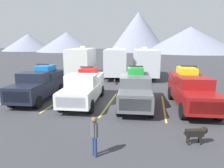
# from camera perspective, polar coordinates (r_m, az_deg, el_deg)

# --- Properties ---
(ground_plane) EXTENTS (240.00, 240.00, 0.00)m
(ground_plane) POSITION_cam_1_polar(r_m,az_deg,el_deg) (14.85, -0.05, -4.59)
(ground_plane) COLOR #38383D
(pickup_truck_a) EXTENTS (2.51, 5.74, 2.56)m
(pickup_truck_a) POSITION_cam_1_polar(r_m,az_deg,el_deg) (15.87, -20.07, 0.08)
(pickup_truck_a) COLOR black
(pickup_truck_a) RESTS_ON ground
(pickup_truck_b) EXTENTS (2.54, 5.93, 2.45)m
(pickup_truck_b) POSITION_cam_1_polar(r_m,az_deg,el_deg) (14.27, -7.88, -0.70)
(pickup_truck_b) COLOR white
(pickup_truck_b) RESTS_ON ground
(pickup_truck_c) EXTENTS (2.49, 5.55, 2.61)m
(pickup_truck_c) POSITION_cam_1_polar(r_m,az_deg,el_deg) (13.42, 6.65, -1.25)
(pickup_truck_c) COLOR #595B60
(pickup_truck_c) RESTS_ON ground
(pickup_truck_d) EXTENTS (2.55, 6.00, 2.64)m
(pickup_truck_d) POSITION_cam_1_polar(r_m,az_deg,el_deg) (13.97, 21.46, -1.33)
(pickup_truck_d) COLOR maroon
(pickup_truck_d) RESTS_ON ground
(lot_stripe_a) EXTENTS (0.12, 5.50, 0.01)m
(lot_stripe_a) POSITION_cam_1_polar(r_m,az_deg,el_deg) (17.09, -25.84, -3.60)
(lot_stripe_a) COLOR gold
(lot_stripe_a) RESTS_ON ground
(lot_stripe_b) EXTENTS (0.12, 5.50, 0.01)m
(lot_stripe_b) POSITION_cam_1_polar(r_m,az_deg,el_deg) (15.17, -14.62, -4.62)
(lot_stripe_b) COLOR gold
(lot_stripe_b) RESTS_ON ground
(lot_stripe_c) EXTENTS (0.12, 5.50, 0.01)m
(lot_stripe_c) POSITION_cam_1_polar(r_m,az_deg,el_deg) (13.98, -0.82, -5.63)
(lot_stripe_c) COLOR gold
(lot_stripe_c) RESTS_ON ground
(lot_stripe_d) EXTENTS (0.12, 5.50, 0.01)m
(lot_stripe_d) POSITION_cam_1_polar(r_m,az_deg,el_deg) (13.71, 14.52, -6.36)
(lot_stripe_d) COLOR gold
(lot_stripe_d) RESTS_ON ground
(camper_trailer_a) EXTENTS (3.62, 8.41, 3.74)m
(camper_trailer_a) POSITION_cam_1_polar(r_m,az_deg,el_deg) (25.33, -8.56, 6.62)
(camper_trailer_a) COLOR white
(camper_trailer_a) RESTS_ON ground
(camper_trailer_b) EXTENTS (3.44, 8.33, 3.70)m
(camper_trailer_b) POSITION_cam_1_polar(r_m,az_deg,el_deg) (24.39, 1.09, 6.50)
(camper_trailer_b) COLOR silver
(camper_trailer_b) RESTS_ON ground
(camper_trailer_c) EXTENTS (3.38, 8.02, 3.66)m
(camper_trailer_c) POSITION_cam_1_polar(r_m,az_deg,el_deg) (24.17, 9.35, 6.25)
(camper_trailer_c) COLOR silver
(camper_trailer_c) RESTS_ON ground
(person_a) EXTENTS (0.29, 0.29, 1.55)m
(person_a) POSITION_cam_1_polar(r_m,az_deg,el_deg) (7.59, -5.06, -13.96)
(person_a) COLOR navy
(person_a) RESTS_ON ground
(dog) EXTENTS (1.00, 0.46, 0.75)m
(dog) POSITION_cam_1_polar(r_m,az_deg,el_deg) (9.26, 23.10, -12.57)
(dog) COLOR black
(dog) RESTS_ON ground
(mountain_ridge) EXTENTS (147.12, 40.54, 17.87)m
(mountain_ridge) POSITION_cam_1_polar(r_m,az_deg,el_deg) (90.84, 19.41, 12.76)
(mountain_ridge) COLOR gray
(mountain_ridge) RESTS_ON ground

